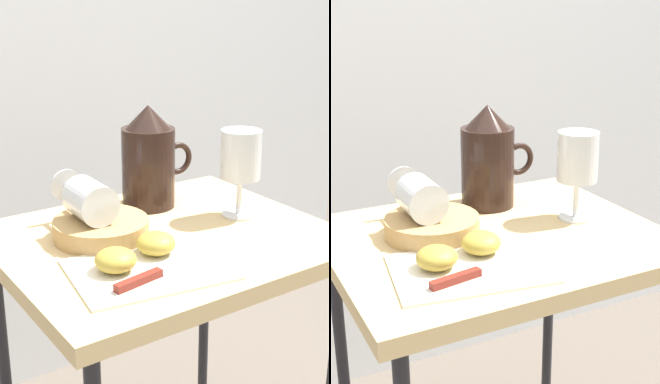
% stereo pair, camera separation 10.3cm
% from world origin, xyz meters
% --- Properties ---
extents(curtain_drape, '(2.40, 0.03, 2.07)m').
position_xyz_m(curtain_drape, '(0.00, 0.66, 1.03)').
color(curtain_drape, white).
rests_on(curtain_drape, ground_plane).
extents(table, '(0.58, 0.48, 0.68)m').
position_xyz_m(table, '(0.00, 0.00, 0.61)').
color(table, tan).
rests_on(table, ground_plane).
extents(linen_napkin, '(0.27, 0.21, 0.00)m').
position_xyz_m(linen_napkin, '(-0.10, -0.11, 0.68)').
color(linen_napkin, silver).
rests_on(linen_napkin, table).
extents(basket_tray, '(0.17, 0.17, 0.03)m').
position_xyz_m(basket_tray, '(-0.10, 0.05, 0.70)').
color(basket_tray, tan).
rests_on(basket_tray, table).
extents(pitcher, '(0.16, 0.11, 0.21)m').
position_xyz_m(pitcher, '(0.06, 0.15, 0.76)').
color(pitcher, black).
rests_on(pitcher, table).
extents(wine_glass_upright, '(0.08, 0.08, 0.17)m').
position_xyz_m(wine_glass_upright, '(0.17, 0.00, 0.79)').
color(wine_glass_upright, silver).
rests_on(wine_glass_upright, table).
extents(wine_glass_tipped_near, '(0.07, 0.15, 0.07)m').
position_xyz_m(wine_glass_tipped_near, '(-0.12, 0.06, 0.75)').
color(wine_glass_tipped_near, silver).
rests_on(wine_glass_tipped_near, basket_tray).
extents(apple_half_left, '(0.07, 0.07, 0.04)m').
position_xyz_m(apple_half_left, '(-0.15, -0.09, 0.70)').
color(apple_half_left, '#B29938').
rests_on(apple_half_left, linen_napkin).
extents(apple_half_right, '(0.07, 0.07, 0.04)m').
position_xyz_m(apple_half_right, '(-0.06, -0.07, 0.70)').
color(apple_half_right, '#B29938').
rests_on(apple_half_right, linen_napkin).
extents(knife, '(0.21, 0.05, 0.01)m').
position_xyz_m(knife, '(-0.11, -0.14, 0.69)').
color(knife, silver).
rests_on(knife, linen_napkin).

